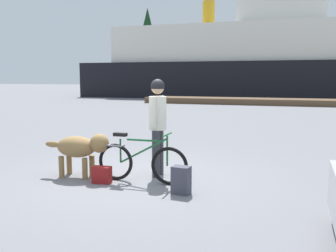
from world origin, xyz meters
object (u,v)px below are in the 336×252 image
bicycle (141,162)px  ferry_boat (248,63)px  person_cyclist (158,117)px  backpack (181,180)px  dog (80,148)px  handbag_pannier (102,175)px

bicycle → ferry_boat: 29.62m
bicycle → person_cyclist: (0.12, 0.53, 0.73)m
backpack → ferry_boat: (-2.69, 29.86, 2.85)m
backpack → ferry_boat: size_ratio=0.02×
dog → bicycle: bearing=0.7°
person_cyclist → dog: size_ratio=1.37×
person_cyclist → backpack: 1.49m
handbag_pannier → ferry_boat: ferry_boat is taller
ferry_boat → dog: bearing=-88.8°
person_cyclist → dog: 1.52m
dog → handbag_pannier: bearing=-23.6°
handbag_pannier → bicycle: bearing=22.4°
bicycle → person_cyclist: size_ratio=0.93×
backpack → handbag_pannier: size_ratio=1.38×
backpack → handbag_pannier: bearing=174.0°
bicycle → handbag_pannier: bicycle is taller
ferry_boat → backpack: bearing=-84.9°
backpack → handbag_pannier: backpack is taller
dog → ferry_boat: 29.57m
handbag_pannier → ferry_boat: 29.87m
person_cyclist → backpack: person_cyclist is taller
backpack → dog: bearing=168.9°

